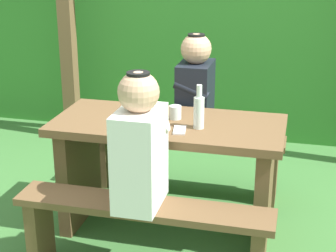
{
  "coord_description": "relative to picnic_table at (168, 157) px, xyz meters",
  "views": [
    {
      "loc": [
        0.75,
        -2.99,
        1.81
      ],
      "look_at": [
        0.0,
        0.0,
        0.71
      ],
      "focal_mm": 57.64,
      "sensor_mm": 36.0,
      "label": 1
    }
  ],
  "objects": [
    {
      "name": "drinking_glass",
      "position": [
        0.03,
        0.06,
        0.28
      ],
      "size": [
        0.07,
        0.07,
        0.08
      ],
      "primitive_type": "cylinder",
      "color": "silver",
      "rests_on": "picnic_table"
    },
    {
      "name": "bench_far",
      "position": [
        0.0,
        0.55,
        -0.17
      ],
      "size": [
        1.4,
        0.24,
        0.46
      ],
      "color": "brown",
      "rests_on": "ground_plane"
    },
    {
      "name": "hedge_backdrop",
      "position": [
        0.0,
        2.25,
        0.42
      ],
      "size": [
        6.4,
        1.03,
        1.84
      ],
      "primitive_type": "cube",
      "color": "#2F7628",
      "rests_on": "ground_plane"
    },
    {
      "name": "bottle_left",
      "position": [
        0.2,
        -0.07,
        0.34
      ],
      "size": [
        0.06,
        0.06,
        0.26
      ],
      "color": "silver",
      "rests_on": "picnic_table"
    },
    {
      "name": "ground_plane",
      "position": [
        0.0,
        0.0,
        -0.5
      ],
      "size": [
        12.0,
        12.0,
        0.0
      ],
      "primitive_type": "plane",
      "color": "#3B7135"
    },
    {
      "name": "person_black_coat",
      "position": [
        0.06,
        0.55,
        0.29
      ],
      "size": [
        0.25,
        0.35,
        0.72
      ],
      "color": "black",
      "rests_on": "bench_far"
    },
    {
      "name": "pergola_post_left",
      "position": [
        -1.27,
        1.4,
        0.51
      ],
      "size": [
        0.12,
        0.12,
        2.03
      ],
      "primitive_type": "cube",
      "color": "brown",
      "rests_on": "ground_plane"
    },
    {
      "name": "cell_phone",
      "position": [
        0.1,
        -0.14,
        0.24
      ],
      "size": [
        0.09,
        0.15,
        0.01
      ],
      "primitive_type": "cube",
      "rotation": [
        0.0,
        0.0,
        0.16
      ],
      "color": "silver",
      "rests_on": "picnic_table"
    },
    {
      "name": "picnic_table",
      "position": [
        0.0,
        0.0,
        0.0
      ],
      "size": [
        1.4,
        0.64,
        0.73
      ],
      "color": "brown",
      "rests_on": "ground_plane"
    },
    {
      "name": "bench_near",
      "position": [
        0.0,
        -0.55,
        -0.17
      ],
      "size": [
        1.4,
        0.24,
        0.46
      ],
      "color": "brown",
      "rests_on": "ground_plane"
    },
    {
      "name": "person_white_shirt",
      "position": [
        -0.01,
        -0.55,
        0.29
      ],
      "size": [
        0.25,
        0.35,
        0.72
      ],
      "color": "white",
      "rests_on": "bench_near"
    }
  ]
}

